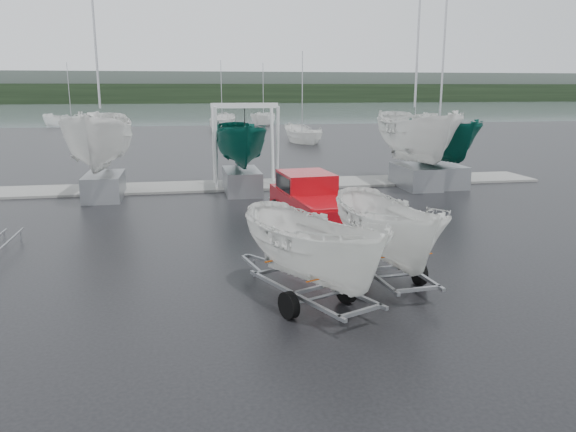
{
  "coord_description": "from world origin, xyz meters",
  "views": [
    {
      "loc": [
        -3.51,
        -14.91,
        4.87
      ],
      "look_at": [
        -0.54,
        0.78,
        1.2
      ],
      "focal_mm": 35.0,
      "sensor_mm": 36.0,
      "label": 1
    }
  ],
  "objects_px": {
    "trailer_hitched": "(391,173)",
    "trailer_parked": "(314,187)",
    "boat_hoist": "(245,133)",
    "pickup_truck": "(312,200)"
  },
  "relations": [
    {
      "from": "trailer_hitched",
      "to": "boat_hoist",
      "type": "distance_m",
      "value": 15.3
    },
    {
      "from": "trailer_parked",
      "to": "trailer_hitched",
      "type": "bearing_deg",
      "value": 3.8
    },
    {
      "from": "pickup_truck",
      "to": "trailer_hitched",
      "type": "xyz_separation_m",
      "value": [
        0.49,
        -6.27,
        1.87
      ]
    },
    {
      "from": "pickup_truck",
      "to": "trailer_parked",
      "type": "xyz_separation_m",
      "value": [
        -1.67,
        -7.38,
        1.8
      ]
    },
    {
      "from": "pickup_truck",
      "to": "trailer_parked",
      "type": "distance_m",
      "value": 7.78
    },
    {
      "from": "trailer_hitched",
      "to": "boat_hoist",
      "type": "height_order",
      "value": "trailer_hitched"
    },
    {
      "from": "trailer_hitched",
      "to": "boat_hoist",
      "type": "relative_size",
      "value": 1.27
    },
    {
      "from": "trailer_hitched",
      "to": "boat_hoist",
      "type": "xyz_separation_m",
      "value": [
        -1.83,
        15.19,
        -0.17
      ]
    },
    {
      "from": "trailer_hitched",
      "to": "trailer_parked",
      "type": "distance_m",
      "value": 2.43
    },
    {
      "from": "trailer_parked",
      "to": "boat_hoist",
      "type": "distance_m",
      "value": 16.3
    }
  ]
}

